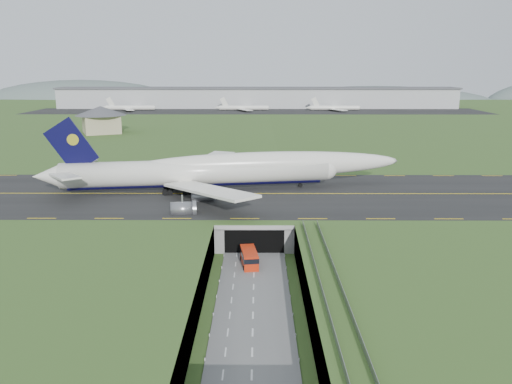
{
  "coord_description": "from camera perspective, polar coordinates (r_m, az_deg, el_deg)",
  "views": [
    {
      "loc": [
        0.77,
        -86.23,
        36.49
      ],
      "look_at": [
        0.28,
        20.0,
        9.82
      ],
      "focal_mm": 35.0,
      "sensor_mm": 36.0,
      "label": 1
    }
  ],
  "objects": [
    {
      "name": "taxiway",
      "position": [
        123.04,
        -0.1,
        -0.21
      ],
      "size": [
        800.0,
        44.0,
        0.18
      ],
      "primitive_type": "cube",
      "color": "black",
      "rests_on": "airfield_deck"
    },
    {
      "name": "jumbo_jet",
      "position": [
        125.75,
        -3.76,
        2.51
      ],
      "size": [
        91.73,
        59.02,
        19.74
      ],
      "rotation": [
        0.0,
        0.0,
        0.15
      ],
      "color": "silver",
      "rests_on": "ground"
    },
    {
      "name": "cargo_terminal",
      "position": [
        386.3,
        0.13,
        10.75
      ],
      "size": [
        320.0,
        67.0,
        15.6
      ],
      "color": "#B2B2B2",
      "rests_on": "ground"
    },
    {
      "name": "airfield_deck",
      "position": [
        92.5,
        -0.23,
        -7.13
      ],
      "size": [
        800.0,
        800.0,
        6.0
      ],
      "primitive_type": "cube",
      "color": "gray",
      "rests_on": "ground"
    },
    {
      "name": "service_building",
      "position": [
        248.07,
        -17.3,
        8.16
      ],
      "size": [
        30.94,
        30.94,
        12.74
      ],
      "rotation": [
        0.0,
        0.0,
        0.43
      ],
      "color": "tan",
      "rests_on": "ground"
    },
    {
      "name": "trench_road",
      "position": [
        86.73,
        -0.27,
        -10.71
      ],
      "size": [
        12.0,
        75.0,
        0.2
      ],
      "primitive_type": "cube",
      "color": "slate",
      "rests_on": "ground"
    },
    {
      "name": "distant_hills",
      "position": [
        521.7,
        7.37,
        9.53
      ],
      "size": [
        700.0,
        91.0,
        60.0
      ],
      "color": "#4F5F59",
      "rests_on": "ground"
    },
    {
      "name": "ground",
      "position": [
        93.63,
        -0.23,
        -8.84
      ],
      "size": [
        900.0,
        900.0,
        0.0
      ],
      "primitive_type": "plane",
      "color": "#385421",
      "rests_on": "ground"
    },
    {
      "name": "shuttle_tram",
      "position": [
        94.73,
        -0.79,
        -7.49
      ],
      "size": [
        3.76,
        7.59,
        2.97
      ],
      "rotation": [
        0.0,
        0.0,
        0.15
      ],
      "color": "red",
      "rests_on": "ground"
    },
    {
      "name": "tunnel_portal",
      "position": [
        108.15,
        -0.16,
        -3.76
      ],
      "size": [
        17.0,
        22.3,
        6.0
      ],
      "color": "gray",
      "rests_on": "ground"
    },
    {
      "name": "guideway",
      "position": [
        74.7,
        8.26,
        -10.72
      ],
      "size": [
        3.0,
        53.0,
        7.05
      ],
      "color": "#A8A8A3",
      "rests_on": "ground"
    }
  ]
}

